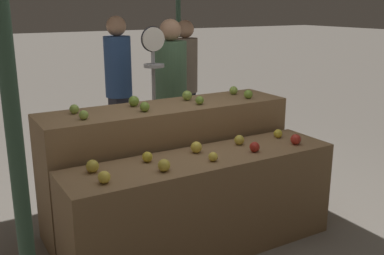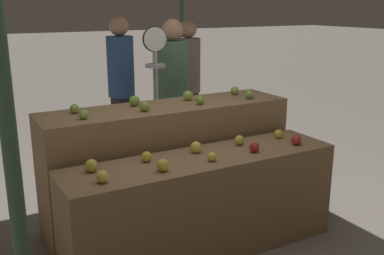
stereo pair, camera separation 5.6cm
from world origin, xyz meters
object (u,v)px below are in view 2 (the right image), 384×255
object	(u,v)px
produce_scale	(155,77)
person_vendor_at_scale	(173,88)
person_customer_right	(188,76)
person_customer_left	(121,78)

from	to	relation	value
produce_scale	person_vendor_at_scale	world-z (taller)	person_vendor_at_scale
person_customer_right	person_customer_left	bearing A→B (deg)	-7.58
person_vendor_at_scale	person_customer_left	xyz separation A→B (m)	(-0.32, 0.75, 0.02)
person_customer_left	person_customer_right	bearing A→B (deg)	155.80
person_customer_left	person_customer_right	distance (m)	0.91
produce_scale	person_customer_right	world-z (taller)	person_customer_right
person_customer_left	person_customer_right	xyz separation A→B (m)	(0.91, -0.01, -0.04)
produce_scale	person_customer_right	bearing A→B (deg)	48.27
produce_scale	person_customer_left	size ratio (longest dim) A/B	0.96
person_customer_right	produce_scale	bearing A→B (deg)	41.33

